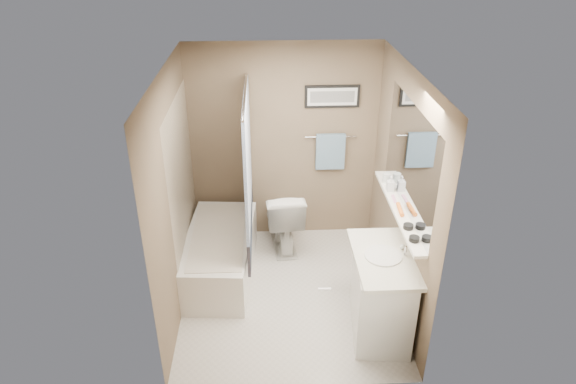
{
  "coord_description": "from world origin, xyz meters",
  "views": [
    {
      "loc": [
        -0.21,
        -4.33,
        3.54
      ],
      "look_at": [
        0.0,
        0.15,
        1.15
      ],
      "focal_mm": 32.0,
      "sensor_mm": 36.0,
      "label": 1
    }
  ],
  "objects_px": {
    "candle_bowl_near": "(414,239)",
    "candle_bowl_far": "(408,226)",
    "vanity": "(381,294)",
    "soap_bottle": "(391,184)",
    "bathtub": "(220,254)",
    "glass_jar": "(386,178)",
    "hair_brush_front": "(400,209)",
    "toilet": "(283,218)"
  },
  "relations": [
    {
      "from": "glass_jar",
      "to": "soap_bottle",
      "type": "relative_size",
      "value": 0.64
    },
    {
      "from": "bathtub",
      "to": "toilet",
      "type": "bearing_deg",
      "value": 39.4
    },
    {
      "from": "vanity",
      "to": "hair_brush_front",
      "type": "bearing_deg",
      "value": 66.3
    },
    {
      "from": "bathtub",
      "to": "candle_bowl_near",
      "type": "height_order",
      "value": "candle_bowl_near"
    },
    {
      "from": "bathtub",
      "to": "candle_bowl_near",
      "type": "xyz_separation_m",
      "value": [
        1.79,
        -1.13,
        0.89
      ]
    },
    {
      "from": "candle_bowl_near",
      "to": "glass_jar",
      "type": "height_order",
      "value": "glass_jar"
    },
    {
      "from": "bathtub",
      "to": "candle_bowl_far",
      "type": "height_order",
      "value": "candle_bowl_far"
    },
    {
      "from": "toilet",
      "to": "vanity",
      "type": "bearing_deg",
      "value": 115.52
    },
    {
      "from": "candle_bowl_near",
      "to": "candle_bowl_far",
      "type": "xyz_separation_m",
      "value": [
        0.0,
        0.2,
        0.0
      ]
    },
    {
      "from": "candle_bowl_far",
      "to": "candle_bowl_near",
      "type": "bearing_deg",
      "value": -90.0
    },
    {
      "from": "candle_bowl_far",
      "to": "soap_bottle",
      "type": "xyz_separation_m",
      "value": [
        0.0,
        0.72,
        0.06
      ]
    },
    {
      "from": "candle_bowl_near",
      "to": "glass_jar",
      "type": "distance_m",
      "value": 1.11
    },
    {
      "from": "vanity",
      "to": "hair_brush_front",
      "type": "xyz_separation_m",
      "value": [
        0.19,
        0.33,
        0.74
      ]
    },
    {
      "from": "vanity",
      "to": "soap_bottle",
      "type": "relative_size",
      "value": 5.72
    },
    {
      "from": "bathtub",
      "to": "glass_jar",
      "type": "bearing_deg",
      "value": 3.64
    },
    {
      "from": "bathtub",
      "to": "vanity",
      "type": "xyz_separation_m",
      "value": [
        1.6,
        -0.95,
        0.15
      ]
    },
    {
      "from": "vanity",
      "to": "candle_bowl_far",
      "type": "height_order",
      "value": "candle_bowl_far"
    },
    {
      "from": "glass_jar",
      "to": "soap_bottle",
      "type": "xyz_separation_m",
      "value": [
        0.0,
        -0.18,
        0.03
      ]
    },
    {
      "from": "candle_bowl_far",
      "to": "soap_bottle",
      "type": "height_order",
      "value": "soap_bottle"
    },
    {
      "from": "candle_bowl_far",
      "to": "glass_jar",
      "type": "distance_m",
      "value": 0.91
    },
    {
      "from": "toilet",
      "to": "candle_bowl_far",
      "type": "height_order",
      "value": "candle_bowl_far"
    },
    {
      "from": "vanity",
      "to": "soap_bottle",
      "type": "height_order",
      "value": "soap_bottle"
    },
    {
      "from": "hair_brush_front",
      "to": "soap_bottle",
      "type": "xyz_separation_m",
      "value": [
        0.0,
        0.42,
        0.06
      ]
    },
    {
      "from": "toilet",
      "to": "candle_bowl_far",
      "type": "distance_m",
      "value": 1.93
    },
    {
      "from": "bathtub",
      "to": "vanity",
      "type": "bearing_deg",
      "value": -26.48
    },
    {
      "from": "bathtub",
      "to": "hair_brush_front",
      "type": "relative_size",
      "value": 6.82
    },
    {
      "from": "vanity",
      "to": "candle_bowl_far",
      "type": "xyz_separation_m",
      "value": [
        0.19,
        0.03,
        0.73
      ]
    },
    {
      "from": "toilet",
      "to": "vanity",
      "type": "xyz_separation_m",
      "value": [
        0.87,
        -1.46,
        0.0
      ]
    },
    {
      "from": "toilet",
      "to": "bathtub",
      "type": "bearing_deg",
      "value": 29.83
    },
    {
      "from": "vanity",
      "to": "hair_brush_front",
      "type": "height_order",
      "value": "hair_brush_front"
    },
    {
      "from": "bathtub",
      "to": "vanity",
      "type": "relative_size",
      "value": 1.67
    },
    {
      "from": "bathtub",
      "to": "toilet",
      "type": "xyz_separation_m",
      "value": [
        0.73,
        0.51,
        0.15
      ]
    },
    {
      "from": "vanity",
      "to": "glass_jar",
      "type": "distance_m",
      "value": 1.22
    },
    {
      "from": "toilet",
      "to": "vanity",
      "type": "distance_m",
      "value": 1.7
    },
    {
      "from": "candle_bowl_far",
      "to": "hair_brush_front",
      "type": "bearing_deg",
      "value": 90.0
    },
    {
      "from": "bathtub",
      "to": "hair_brush_front",
      "type": "distance_m",
      "value": 2.09
    },
    {
      "from": "candle_bowl_near",
      "to": "hair_brush_front",
      "type": "bearing_deg",
      "value": 90.0
    },
    {
      "from": "toilet",
      "to": "candle_bowl_near",
      "type": "bearing_deg",
      "value": 117.59
    },
    {
      "from": "bathtub",
      "to": "glass_jar",
      "type": "height_order",
      "value": "glass_jar"
    },
    {
      "from": "bathtub",
      "to": "toilet",
      "type": "height_order",
      "value": "toilet"
    },
    {
      "from": "toilet",
      "to": "hair_brush_front",
      "type": "bearing_deg",
      "value": 127.68
    },
    {
      "from": "bathtub",
      "to": "vanity",
      "type": "height_order",
      "value": "vanity"
    }
  ]
}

